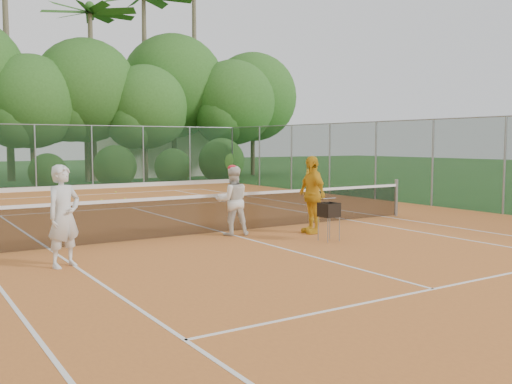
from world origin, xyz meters
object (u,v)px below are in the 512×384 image
(player_yellow, at_px, (312,195))
(ball_hopper, at_px, (329,211))
(player_white, at_px, (64,216))
(player_center_grp, at_px, (232,200))

(player_yellow, height_order, ball_hopper, player_yellow)
(player_white, bearing_deg, player_yellow, -18.44)
(player_center_grp, relative_size, player_yellow, 0.89)
(player_white, height_order, player_center_grp, player_white)
(player_center_grp, distance_m, ball_hopper, 2.34)
(player_white, distance_m, player_yellow, 6.07)
(player_center_grp, bearing_deg, player_yellow, -23.46)
(player_white, height_order, player_yellow, player_yellow)
(player_white, bearing_deg, player_center_grp, -6.19)
(player_white, relative_size, player_yellow, 0.97)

